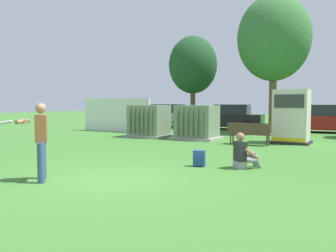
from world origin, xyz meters
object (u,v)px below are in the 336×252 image
Objects in this scene: transformer_west at (149,121)px; transformer_mid_west at (197,123)px; park_bench at (249,132)px; parked_car_leftmost at (166,116)px; parked_car_right_of_center at (322,120)px; generator_enclosure at (291,117)px; batter at (39,137)px; seated_spectator at (243,154)px; backpack at (199,159)px; parked_car_left_of_center at (231,118)px.

transformer_mid_west is at bearing 4.31° from transformer_west.
parked_car_leftmost is (-8.81, 8.47, 0.22)m from park_bench.
parked_car_right_of_center is at bearing 56.44° from transformer_mid_west.
batter is (-3.49, -10.42, -0.16)m from generator_enclosure.
batter is at bearing -133.22° from seated_spectator.
generator_enclosure reaches higher than seated_spectator.
seated_spectator is at bearing -55.43° from transformer_mid_west.
generator_enclosure reaches higher than transformer_mid_west.
transformer_west reaches higher than backpack.
transformer_west and transformer_mid_west have the same top height.
seated_spectator is 0.22× the size of parked_car_left_of_center.
parked_car_right_of_center is at bearing 76.91° from park_bench.
parked_car_left_of_center reaches higher than seated_spectator.
transformer_mid_west is 7.20m from backpack.
seated_spectator is at bearing 46.78° from batter.
parked_car_leftmost is 0.99× the size of parked_car_left_of_center.
generator_enclosure is (4.22, 0.54, 0.35)m from transformer_mid_west.
parked_car_left_of_center is at bearing 110.96° from seated_spectator.
seated_spectator is 13.31m from parked_car_right_of_center.
backpack is at bearing -99.10° from generator_enclosure.
transformer_mid_west is 7.48m from seated_spectator.
parked_car_left_of_center is (-3.60, 7.94, 0.22)m from park_bench.
parked_car_left_of_center is (-5.00, 13.06, 0.38)m from seated_spectator.
batter is 17.49m from parked_car_right_of_center.
transformer_mid_west is 6.95m from parked_car_left_of_center.
transformer_west is 10.24m from batter.
transformer_west is 9.07m from seated_spectator.
parked_car_left_of_center is (1.82, 7.10, -0.04)m from transformer_west.
parked_car_leftmost is at bearing 113.94° from transformer_west.
park_bench is at bearing 105.30° from seated_spectator.
parked_car_leftmost is (-10.19, 6.90, -0.38)m from generator_enclosure.
park_bench is 8.40m from parked_car_right_of_center.
parked_car_leftmost is (-5.97, 7.44, -0.04)m from transformer_mid_west.
transformer_mid_west is 9.91m from batter.
transformer_west is at bearing 108.90° from batter.
transformer_west is at bearing -134.93° from parked_car_right_of_center.
seated_spectator is (3.50, 3.73, -0.60)m from batter.
transformer_mid_west is at bearing -123.56° from parked_car_right_of_center.
transformer_mid_west reaches higher than seated_spectator.
backpack is at bearing -164.16° from seated_spectator.
backpack is at bearing -56.91° from parked_car_leftmost.
park_bench is at bearing -43.89° from parked_car_leftmost.
seated_spectator is at bearing -89.84° from generator_enclosure.
batter is 16.86m from parked_car_left_of_center.
generator_enclosure reaches higher than batter.
park_bench is at bearing -19.98° from transformer_mid_west.
generator_enclosure is at bearing 90.16° from seated_spectator.
transformer_west is 2.18× the size of seated_spectator.
transformer_west reaches higher than park_bench.
parked_car_right_of_center is (5.50, 0.24, 0.00)m from parked_car_left_of_center.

